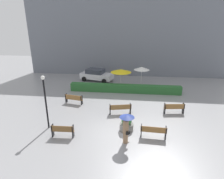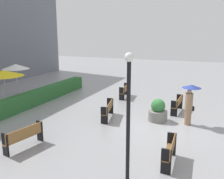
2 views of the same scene
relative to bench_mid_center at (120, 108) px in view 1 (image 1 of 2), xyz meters
The scene contains 14 objects.
ground_plane 3.10m from the bench_mid_center, 94.74° to the right, with size 60.00×60.00×0.00m, color gray.
bench_mid_center is the anchor object (origin of this frame).
bench_near_left 5.32m from the bench_mid_center, 132.83° to the right, with size 1.54×0.39×0.88m.
bench_far_right 4.60m from the bench_mid_center, ahead, with size 1.74×0.58×0.89m.
bench_far_left 4.87m from the bench_mid_center, 159.99° to the left, with size 1.78×0.64×0.89m.
bench_near_right 4.12m from the bench_mid_center, 53.27° to the right, with size 1.74×0.44×0.88m.
pedestrian_with_umbrella 4.22m from the bench_mid_center, 80.84° to the right, with size 0.93×0.93×2.04m.
planter_pot 2.63m from the bench_mid_center, 76.13° to the right, with size 0.98×0.98×1.18m.
lamp_post 6.14m from the bench_mid_center, 150.90° to the right, with size 0.28×0.28×3.99m.
patio_umbrella_yellow 6.88m from the bench_mid_center, 93.82° to the left, with size 2.38×2.38×2.29m.
patio_umbrella_white 8.35m from the bench_mid_center, 76.26° to the left, with size 1.89×1.89×2.33m.
hedge_strip 5.36m from the bench_mid_center, 88.97° to the left, with size 12.15×0.70×0.90m, color #28602D.
building_facade 14.00m from the bench_mid_center, 91.11° to the left, with size 28.00×1.20×11.61m, color slate.
parked_car 10.15m from the bench_mid_center, 112.33° to the left, with size 4.51×2.79×1.57m.
Camera 1 is at (1.24, -11.68, 7.43)m, focal length 30.81 mm.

